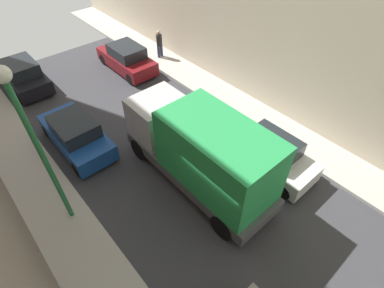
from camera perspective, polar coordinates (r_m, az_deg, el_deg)
ground at (r=11.59m, az=6.74°, el=-11.61°), size 32.00×32.00×0.00m
sidewalk_right at (r=14.52m, az=20.50°, el=0.05°), size 2.00×44.00×0.15m
parked_car_left_2 at (r=14.07m, az=-21.31°, el=1.74°), size 1.78×4.20×1.57m
parked_car_left_3 at (r=19.55m, az=-29.59°, el=11.37°), size 1.78×4.20×1.57m
parked_car_right_1 at (r=12.67m, az=14.16°, el=-1.68°), size 1.78×4.20×1.57m
parked_car_right_2 at (r=19.19m, az=-12.37°, el=15.67°), size 1.78×4.20×1.57m
delivery_truck at (r=10.86m, az=1.76°, el=-1.36°), size 2.26×6.60×3.38m
pedestrian at (r=19.94m, az=-6.25°, el=18.66°), size 0.40×0.36×1.72m
lamp_post at (r=9.22m, az=-28.27°, el=1.52°), size 0.44×0.44×5.99m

